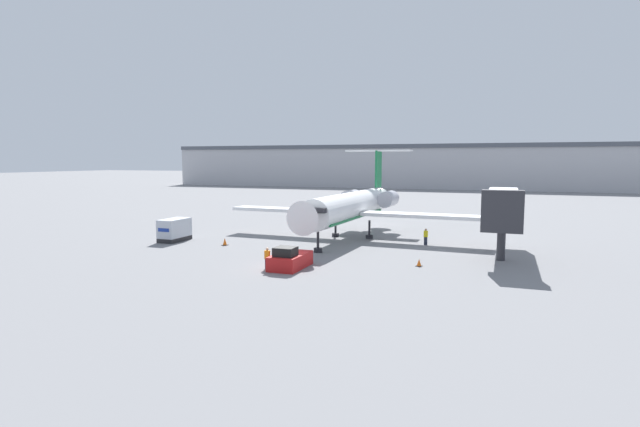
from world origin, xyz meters
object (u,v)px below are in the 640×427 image
airplane_main (351,206)px  pushback_tug (290,260)px  worker_near_tug (267,258)px  worker_by_wing (426,236)px  traffic_cone_left (225,242)px  jet_bridge (503,206)px  luggage_cart (175,230)px  traffic_cone_right (419,263)px

airplane_main → pushback_tug: (-0.11, -16.26, -2.89)m
worker_near_tug → worker_by_wing: bearing=57.3°
traffic_cone_left → jet_bridge: jet_bridge is taller
airplane_main → worker_by_wing: 8.93m
airplane_main → worker_near_tug: (-1.66, -17.18, -2.68)m
worker_by_wing → pushback_tug: bearing=-120.0°
pushback_tug → jet_bridge: bearing=36.3°
worker_by_wing → traffic_cone_left: bearing=-158.9°
traffic_cone_left → jet_bridge: bearing=8.9°
luggage_cart → traffic_cone_right: 26.64m
airplane_main → jet_bridge: (15.57, -4.74, 0.88)m
traffic_cone_left → worker_by_wing: bearing=21.1°
worker_by_wing → traffic_cone_left: 20.29m
traffic_cone_right → jet_bridge: (6.16, 7.30, 4.16)m
worker_by_wing → jet_bridge: (7.20, -3.20, 3.57)m
worker_by_wing → traffic_cone_right: 10.57m
traffic_cone_left → pushback_tug: bearing=-35.4°
pushback_tug → traffic_cone_left: 12.81m
worker_near_tug → traffic_cone_left: size_ratio=2.33×
pushback_tug → jet_bridge: (15.69, 11.52, 3.77)m
pushback_tug → jet_bridge: jet_bridge is taller
luggage_cart → worker_near_tug: luggage_cart is taller
worker_near_tug → worker_by_wing: worker_near_tug is taller
luggage_cart → pushback_tug: bearing=-25.2°
worker_near_tug → airplane_main: bearing=84.5°
traffic_cone_left → traffic_cone_right: size_ratio=1.20×
worker_near_tug → worker_by_wing: 18.58m
worker_by_wing → traffic_cone_right: (1.04, -10.50, -0.59)m
worker_near_tug → traffic_cone_left: worker_near_tug is taller
jet_bridge → traffic_cone_right: bearing=-130.2°
traffic_cone_left → traffic_cone_right: traffic_cone_left is taller
pushback_tug → luggage_cart: size_ratio=1.19×
traffic_cone_left → luggage_cart: bearing=175.5°
luggage_cart → jet_bridge: bearing=6.3°
luggage_cart → worker_near_tug: size_ratio=2.13×
worker_near_tug → jet_bridge: size_ratio=0.14×
worker_by_wing → traffic_cone_right: size_ratio=2.75×
airplane_main → jet_bridge: bearing=-16.9°
luggage_cart → traffic_cone_right: luggage_cart is taller
worker_near_tug → jet_bridge: jet_bridge is taller
worker_near_tug → traffic_cone_right: size_ratio=2.78×
airplane_main → traffic_cone_right: 15.63m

